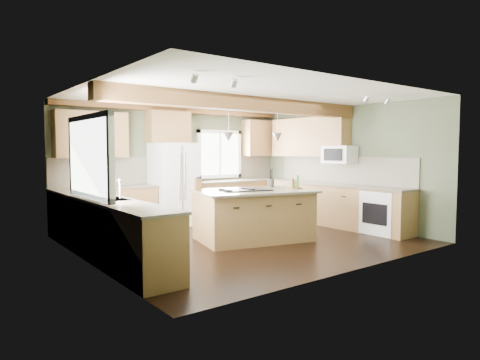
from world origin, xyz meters
TOP-DOWN VIEW (x-y plane):
  - floor at (0.00, 0.00)m, footprint 5.60×5.60m
  - ceiling at (0.00, 0.00)m, footprint 5.60×5.60m
  - wall_back at (0.00, 2.50)m, footprint 5.60×0.00m
  - wall_left at (-2.80, 0.00)m, footprint 0.00×5.00m
  - wall_right at (2.80, 0.00)m, footprint 0.00×5.00m
  - ceiling_beam at (0.00, -0.10)m, footprint 5.55×0.26m
  - soffit_trim at (0.00, 2.40)m, footprint 5.55×0.20m
  - backsplash_back at (0.00, 2.48)m, footprint 5.58×0.03m
  - backsplash_right at (2.78, 0.05)m, footprint 0.03×3.70m
  - base_cab_back_left at (-1.79, 2.20)m, footprint 2.02×0.60m
  - counter_back_left at (-1.79, 2.20)m, footprint 2.06×0.64m
  - base_cab_back_right at (1.49, 2.20)m, footprint 2.62×0.60m
  - counter_back_right at (1.49, 2.20)m, footprint 2.66×0.64m
  - base_cab_left at (-2.50, 0.05)m, footprint 0.60×3.70m
  - counter_left at (-2.50, 0.05)m, footprint 0.64×3.74m
  - base_cab_right at (2.50, 0.05)m, footprint 0.60×3.70m
  - counter_right at (2.50, 0.05)m, footprint 0.64×3.74m
  - upper_cab_back_left at (-1.99, 2.33)m, footprint 1.40×0.35m
  - upper_cab_over_fridge at (-0.30, 2.33)m, footprint 0.96×0.35m
  - upper_cab_right at (2.62, 0.90)m, footprint 0.35×2.20m
  - upper_cab_back_corner at (2.30, 2.33)m, footprint 0.90×0.35m
  - window_left at (-2.78, 0.05)m, footprint 0.04×1.60m
  - window_back at (1.15, 2.48)m, footprint 1.10×0.04m
  - sink at (-2.50, 0.05)m, footprint 0.50×0.65m
  - faucet at (-2.32, 0.05)m, footprint 0.02×0.02m
  - dishwasher at (-2.49, -1.25)m, footprint 0.60×0.60m
  - oven at (2.49, -1.25)m, footprint 0.60×0.72m
  - microwave at (2.58, -0.05)m, footprint 0.40×0.70m
  - pendant_left at (-0.34, 0.01)m, footprint 0.18×0.18m
  - pendant_right at (0.62, -0.22)m, footprint 0.18×0.18m
  - refrigerator at (-0.30, 2.12)m, footprint 0.90×0.74m
  - island at (0.14, -0.10)m, footprint 2.19×1.62m
  - island_top at (0.14, -0.10)m, footprint 2.34×1.78m
  - cooktop at (-0.02, -0.07)m, footprint 0.96×0.75m
  - knife_block at (-0.64, 0.55)m, footprint 0.13×0.10m
  - utensil_crock at (0.77, 0.12)m, footprint 0.16×0.16m
  - bottle_tray at (1.00, -0.32)m, footprint 0.31×0.31m

SIDE VIEW (x-z plane):
  - floor at x=0.00m, z-range 0.00..0.00m
  - dishwasher at x=-2.49m, z-range 0.01..0.85m
  - oven at x=2.49m, z-range 0.01..0.85m
  - base_cab_back_left at x=-1.79m, z-range 0.00..0.88m
  - base_cab_back_right at x=1.49m, z-range 0.00..0.88m
  - base_cab_left at x=-2.50m, z-range 0.00..0.88m
  - base_cab_right at x=2.50m, z-range 0.00..0.88m
  - island at x=0.14m, z-range 0.00..0.88m
  - counter_back_left at x=-1.79m, z-range 0.88..0.92m
  - counter_back_right at x=1.49m, z-range 0.88..0.92m
  - counter_left at x=-2.50m, z-range 0.88..0.92m
  - counter_right at x=2.50m, z-range 0.88..0.92m
  - refrigerator at x=-0.30m, z-range 0.00..1.80m
  - island_top at x=0.14m, z-range 0.88..0.92m
  - sink at x=-2.50m, z-range 0.89..0.92m
  - cooktop at x=-0.02m, z-range 0.92..0.94m
  - utensil_crock at x=0.77m, z-range 0.92..1.08m
  - knife_block at x=-0.64m, z-range 0.92..1.11m
  - bottle_tray at x=1.00m, z-range 0.92..1.16m
  - faucet at x=-2.32m, z-range 0.91..1.19m
  - backsplash_back at x=0.00m, z-range 0.92..1.50m
  - backsplash_right at x=2.78m, z-range 0.92..1.50m
  - wall_back at x=0.00m, z-range -1.50..4.10m
  - wall_left at x=-2.80m, z-range -1.20..3.80m
  - wall_right at x=2.80m, z-range -1.20..3.80m
  - window_back at x=1.15m, z-range 1.05..2.05m
  - window_left at x=-2.78m, z-range 1.02..2.08m
  - microwave at x=2.58m, z-range 1.36..1.74m
  - pendant_left at x=-0.34m, z-range 1.80..1.96m
  - pendant_right at x=0.62m, z-range 1.80..1.96m
  - upper_cab_back_left at x=-1.99m, z-range 1.50..2.40m
  - upper_cab_right at x=2.62m, z-range 1.50..2.40m
  - upper_cab_back_corner at x=2.30m, z-range 1.50..2.40m
  - upper_cab_over_fridge at x=-0.30m, z-range 1.80..2.50m
  - ceiling_beam at x=0.00m, z-range 2.34..2.60m
  - soffit_trim at x=0.00m, z-range 2.49..2.59m
  - ceiling at x=0.00m, z-range 2.60..2.60m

